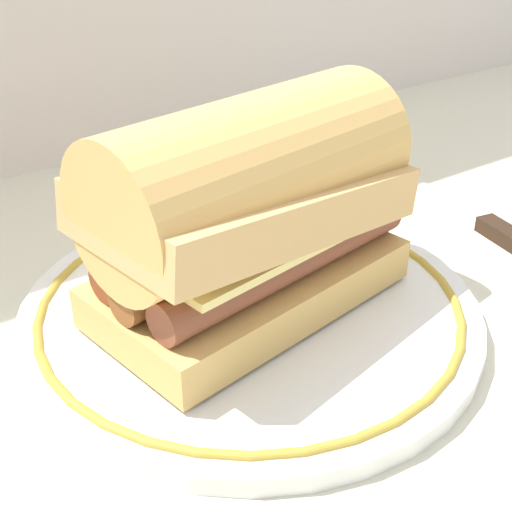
# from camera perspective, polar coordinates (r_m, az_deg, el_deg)

# --- Properties ---
(ground_plane) EXTENTS (1.50, 1.50, 0.00)m
(ground_plane) POSITION_cam_1_polar(r_m,az_deg,el_deg) (0.43, 1.56, -6.88)
(ground_plane) COLOR beige
(plate) EXTENTS (0.29, 0.29, 0.01)m
(plate) POSITION_cam_1_polar(r_m,az_deg,el_deg) (0.45, 0.00, -4.14)
(plate) COLOR white
(plate) RESTS_ON ground_plane
(sausage_sandwich) EXTENTS (0.21, 0.13, 0.13)m
(sausage_sandwich) POSITION_cam_1_polar(r_m,az_deg,el_deg) (0.41, 0.00, 4.11)
(sausage_sandwich) COLOR tan
(sausage_sandwich) RESTS_ON plate
(butter_knife) EXTENTS (0.04, 0.15, 0.01)m
(butter_knife) POSITION_cam_1_polar(r_m,az_deg,el_deg) (0.59, 17.69, 2.79)
(butter_knife) COLOR silver
(butter_knife) RESTS_ON ground_plane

